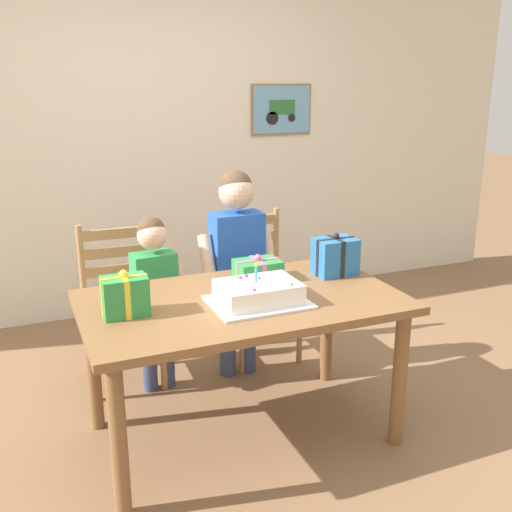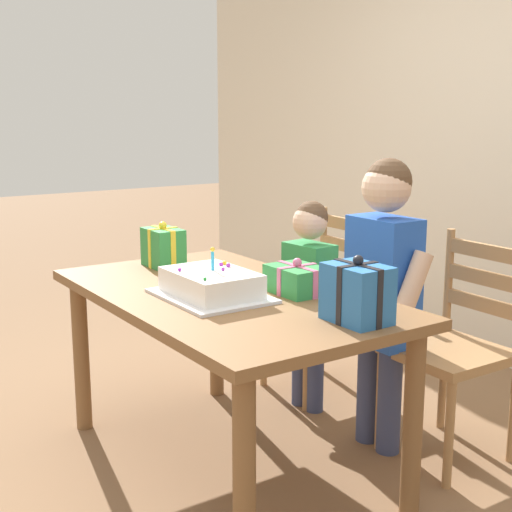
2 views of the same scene
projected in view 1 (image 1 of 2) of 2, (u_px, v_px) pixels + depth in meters
ground_plane at (243, 434)px, 3.00m from camera, size 20.00×20.00×0.00m
back_wall at (145, 139)px, 4.35m from camera, size 6.40×0.11×2.60m
dining_table at (242, 317)px, 2.82m from camera, size 1.49×0.87×0.73m
birthday_cake at (258, 293)px, 2.72m from camera, size 0.44×0.34×0.19m
gift_box_red_large at (335, 256)px, 3.11m from camera, size 0.22×0.16×0.23m
gift_box_beside_cake at (258, 270)px, 3.03m from camera, size 0.23×0.18×0.14m
gift_box_corner_small at (125, 296)px, 2.57m from camera, size 0.20×0.14×0.21m
chair_left at (121, 304)px, 3.46m from camera, size 0.43×0.43×0.92m
chair_right at (257, 285)px, 3.78m from camera, size 0.43×0.43×0.92m
child_older at (237, 254)px, 3.42m from camera, size 0.45×0.25×1.24m
child_younger at (155, 288)px, 3.28m from camera, size 0.38×0.22×1.01m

